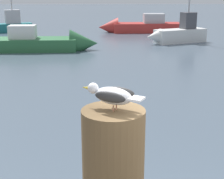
% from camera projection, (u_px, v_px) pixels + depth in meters
% --- Properties ---
extents(mooring_post, '(0.37, 0.37, 0.78)m').
position_uv_depth(mooring_post, '(113.00, 171.00, 2.13)').
color(mooring_post, brown).
rests_on(mooring_post, harbor_quay).
extents(seagull, '(0.36, 0.24, 0.14)m').
position_uv_depth(seagull, '(112.00, 95.00, 2.00)').
color(seagull, tan).
rests_on(seagull, mooring_post).
extents(boat_red, '(5.41, 1.44, 1.51)m').
position_uv_depth(boat_red, '(136.00, 26.00, 23.47)').
color(boat_red, '#B72D28').
rests_on(boat_red, ground_plane).
extents(boat_teal, '(3.65, 1.98, 4.18)m').
position_uv_depth(boat_teal, '(5.00, 25.00, 23.32)').
color(boat_teal, '#1E7075').
rests_on(boat_teal, ground_plane).
extents(boat_green, '(5.82, 1.61, 1.52)m').
position_uv_depth(boat_green, '(45.00, 43.00, 16.77)').
color(boat_green, '#2D6B3D').
rests_on(boat_green, ground_plane).
extents(boat_white, '(3.54, 2.12, 3.88)m').
position_uv_depth(boat_white, '(176.00, 34.00, 19.01)').
color(boat_white, silver).
rests_on(boat_white, ground_plane).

